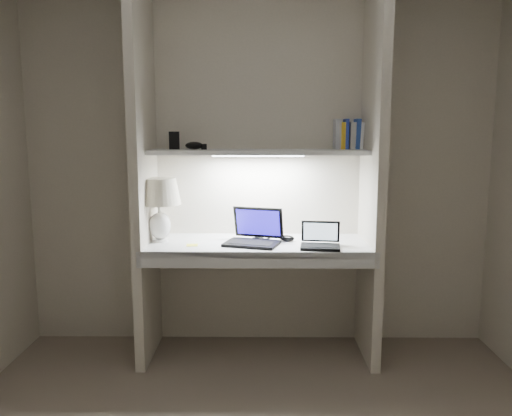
{
  "coord_description": "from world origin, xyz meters",
  "views": [
    {
      "loc": [
        0.02,
        -1.95,
        1.48
      ],
      "look_at": [
        -0.01,
        1.05,
        1.02
      ],
      "focal_mm": 35.0,
      "sensor_mm": 36.0,
      "label": 1
    }
  ],
  "objects_px": {
    "book_row": "(348,135)",
    "laptop_netbook": "(320,241)",
    "speaker": "(259,226)",
    "table_lamp": "(159,199)",
    "laptop_main": "(254,235)"
  },
  "relations": [
    {
      "from": "table_lamp",
      "to": "laptop_main",
      "type": "relative_size",
      "value": 1.04
    },
    {
      "from": "book_row",
      "to": "laptop_main",
      "type": "bearing_deg",
      "value": -159.18
    },
    {
      "from": "book_row",
      "to": "laptop_netbook",
      "type": "bearing_deg",
      "value": -121.75
    },
    {
      "from": "laptop_netbook",
      "to": "book_row",
      "type": "relative_size",
      "value": 1.31
    },
    {
      "from": "speaker",
      "to": "book_row",
      "type": "height_order",
      "value": "book_row"
    },
    {
      "from": "laptop_main",
      "to": "speaker",
      "type": "xyz_separation_m",
      "value": [
        0.03,
        0.24,
        0.01
      ]
    },
    {
      "from": "laptop_main",
      "to": "speaker",
      "type": "distance_m",
      "value": 0.25
    },
    {
      "from": "laptop_main",
      "to": "book_row",
      "type": "xyz_separation_m",
      "value": [
        0.63,
        0.24,
        0.64
      ]
    },
    {
      "from": "book_row",
      "to": "table_lamp",
      "type": "bearing_deg",
      "value": -171.15
    },
    {
      "from": "laptop_netbook",
      "to": "speaker",
      "type": "relative_size",
      "value": 2.0
    },
    {
      "from": "laptop_netbook",
      "to": "speaker",
      "type": "height_order",
      "value": "laptop_netbook"
    },
    {
      "from": "speaker",
      "to": "table_lamp",
      "type": "bearing_deg",
      "value": -171.56
    },
    {
      "from": "speaker",
      "to": "book_row",
      "type": "distance_m",
      "value": 0.86
    },
    {
      "from": "laptop_netbook",
      "to": "book_row",
      "type": "xyz_separation_m",
      "value": [
        0.21,
        0.34,
        0.65
      ]
    },
    {
      "from": "table_lamp",
      "to": "laptop_netbook",
      "type": "relative_size",
      "value": 1.58
    }
  ]
}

